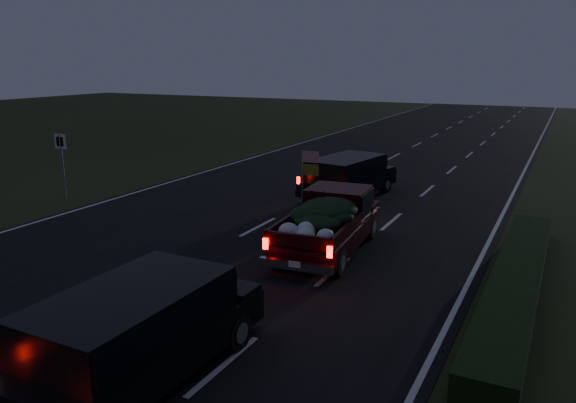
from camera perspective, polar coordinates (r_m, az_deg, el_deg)
The scene contains 7 objects.
ground at distance 13.98m, azimuth -13.36°, elevation -7.88°, with size 120.00×120.00×0.00m, color black.
road_asphalt at distance 13.97m, azimuth -13.36°, elevation -7.84°, with size 14.00×120.00×0.02m, color black.
hedge_row at distance 13.70m, azimuth 22.13°, elevation -7.68°, with size 1.00×10.00×0.60m, color black.
route_sign at distance 22.83m, azimuth -22.01°, elevation 4.33°, with size 0.55×0.08×2.50m.
pickup_truck at distance 15.47m, azimuth 4.21°, elevation -1.75°, with size 2.18×4.83×2.46m.
lead_suv at distance 21.60m, azimuth 6.08°, elevation 2.92°, with size 2.55×4.71×1.29m.
rear_suv at distance 9.57m, azimuth -15.21°, elevation -12.04°, with size 2.16×4.66×1.33m.
Camera 1 is at (8.53, -9.80, 5.15)m, focal length 35.00 mm.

